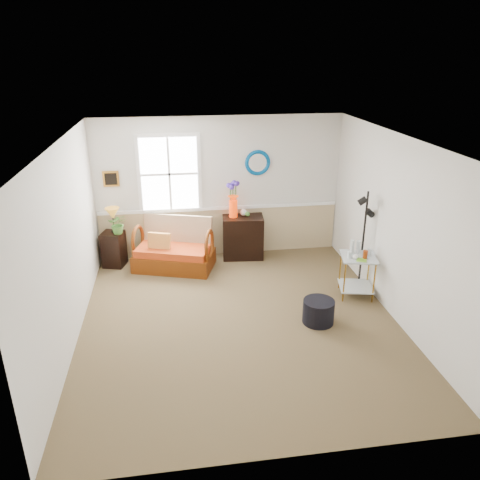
{
  "coord_description": "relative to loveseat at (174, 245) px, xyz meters",
  "views": [
    {
      "loc": [
        -0.86,
        -5.79,
        3.65
      ],
      "look_at": [
        0.09,
        0.54,
        1.05
      ],
      "focal_mm": 35.0,
      "sensor_mm": 36.0,
      "label": 1
    }
  ],
  "objects": [
    {
      "name": "walls",
      "position": [
        0.89,
        -1.95,
        0.85
      ],
      "size": [
        4.51,
        5.01,
        2.6
      ],
      "color": "silver",
      "rests_on": "floor"
    },
    {
      "name": "lamp_stand",
      "position": [
        -1.07,
        0.26,
        -0.13
      ],
      "size": [
        0.45,
        0.45,
        0.64
      ],
      "primitive_type": null,
      "rotation": [
        0.0,
        0.0,
        -0.28
      ],
      "color": "black",
      "rests_on": "floor"
    },
    {
      "name": "chair_rail",
      "position": [
        0.89,
        0.52,
        0.47
      ],
      "size": [
        4.46,
        0.04,
        0.06
      ],
      "primitive_type": "cube",
      "color": "white",
      "rests_on": "walls"
    },
    {
      "name": "ceiling",
      "position": [
        0.89,
        -1.95,
        2.15
      ],
      "size": [
        4.5,
        5.0,
        0.01
      ],
      "primitive_type": "cube",
      "color": "white",
      "rests_on": "walls"
    },
    {
      "name": "flower_vase",
      "position": [
        1.12,
        0.33,
        0.69
      ],
      "size": [
        0.23,
        0.23,
        0.67
      ],
      "primitive_type": null,
      "rotation": [
        0.0,
        0.0,
        0.2
      ],
      "color": "red",
      "rests_on": "cabinet"
    },
    {
      "name": "ottoman",
      "position": [
        2.01,
        -2.15,
        -0.27
      ],
      "size": [
        0.48,
        0.48,
        0.35
      ],
      "primitive_type": "cylinder",
      "rotation": [
        0.0,
        0.0,
        0.06
      ],
      "color": "black",
      "rests_on": "floor"
    },
    {
      "name": "table_lamp",
      "position": [
        -1.03,
        0.27,
        0.42
      ],
      "size": [
        0.32,
        0.32,
        0.45
      ],
      "primitive_type": null,
      "rotation": [
        0.0,
        0.0,
        -0.35
      ],
      "color": "#C58023",
      "rests_on": "lamp_stand"
    },
    {
      "name": "tabletop_items",
      "position": [
        2.84,
        -1.46,
        0.34
      ],
      "size": [
        0.5,
        0.5,
        0.23
      ],
      "primitive_type": null,
      "rotation": [
        0.0,
        0.0,
        -0.41
      ],
      "color": "silver",
      "rests_on": "side_table"
    },
    {
      "name": "wainscot",
      "position": [
        0.89,
        0.53,
        0.0
      ],
      "size": [
        4.46,
        0.02,
        0.9
      ],
      "primitive_type": "cube",
      "color": "tan",
      "rests_on": "walls"
    },
    {
      "name": "side_table",
      "position": [
        2.84,
        -1.45,
        -0.11
      ],
      "size": [
        0.63,
        0.63,
        0.68
      ],
      "primitive_type": null,
      "rotation": [
        0.0,
        0.0,
        -0.21
      ],
      "color": "#BC8625",
      "rests_on": "floor"
    },
    {
      "name": "mirror",
      "position": [
        1.59,
        0.53,
        1.3
      ],
      "size": [
        0.47,
        0.07,
        0.47
      ],
      "primitive_type": "torus",
      "rotation": [
        1.57,
        0.0,
        0.0
      ],
      "color": "#006799",
      "rests_on": "walls"
    },
    {
      "name": "cabinet",
      "position": [
        1.29,
        0.31,
        -0.05
      ],
      "size": [
        0.79,
        0.55,
        0.8
      ],
      "primitive_type": null,
      "rotation": [
        0.0,
        0.0,
        -0.1
      ],
      "color": "black",
      "rests_on": "floor"
    },
    {
      "name": "potted_plant",
      "position": [
        -0.94,
        0.2,
        0.33
      ],
      "size": [
        0.33,
        0.37,
        0.28
      ],
      "primitive_type": "imported",
      "rotation": [
        0.0,
        0.0,
        -0.02
      ],
      "color": "#498534",
      "rests_on": "lamp_stand"
    },
    {
      "name": "floor",
      "position": [
        0.89,
        -1.95,
        -0.45
      ],
      "size": [
        4.5,
        5.0,
        0.01
      ],
      "primitive_type": "cube",
      "color": "brown",
      "rests_on": "ground"
    },
    {
      "name": "floor_lamp",
      "position": [
        2.99,
        -1.22,
        0.38
      ],
      "size": [
        0.27,
        0.27,
        1.65
      ],
      "primitive_type": null,
      "rotation": [
        0.0,
        0.0,
        -0.13
      ],
      "color": "black",
      "rests_on": "floor"
    },
    {
      "name": "picture",
      "position": [
        -1.03,
        0.53,
        1.1
      ],
      "size": [
        0.28,
        0.03,
        0.28
      ],
      "primitive_type": "cube",
      "color": "#CB882F",
      "rests_on": "walls"
    },
    {
      "name": "window",
      "position": [
        -0.01,
        0.52,
        1.15
      ],
      "size": [
        1.14,
        0.06,
        1.44
      ],
      "primitive_type": null,
      "color": "white",
      "rests_on": "walls"
    },
    {
      "name": "loveseat",
      "position": [
        0.0,
        0.0,
        0.0
      ],
      "size": [
        1.54,
        1.16,
        0.89
      ],
      "primitive_type": null,
      "rotation": [
        0.0,
        0.0,
        -0.31
      ],
      "color": "#753909",
      "rests_on": "floor"
    },
    {
      "name": "throw_pillow",
      "position": [
        -0.25,
        -0.03,
        0.04
      ],
      "size": [
        0.41,
        0.22,
        0.39
      ],
      "primitive_type": null,
      "rotation": [
        0.0,
        0.0,
        -0.33
      ],
      "color": "#D0631F",
      "rests_on": "loveseat"
    }
  ]
}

